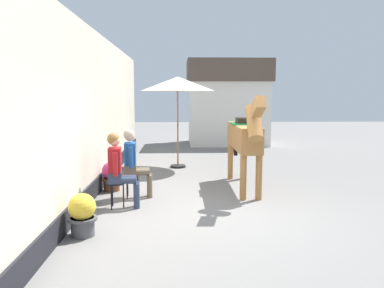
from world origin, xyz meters
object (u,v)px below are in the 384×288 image
Objects in this scene: seated_visitor_near at (119,166)px; flower_planter_near at (82,214)px; flower_planter_far at (111,176)px; seated_visitor_far at (134,160)px; cafe_parasol at (178,84)px; saddled_horse_center at (244,137)px.

seated_visitor_near is 1.52m from flower_planter_near.
seated_visitor_near reaches higher than flower_planter_far.
cafe_parasol is (0.89, 3.27, 1.59)m from seated_visitor_far.
seated_visitor_far is at bearing -45.27° from flower_planter_far.
flower_planter_near is (-0.33, -1.42, -0.44)m from seated_visitor_near.
flower_planter_far is 3.68m from cafe_parasol.
saddled_horse_center reaches higher than seated_visitor_near.
seated_visitor_far reaches higher than flower_planter_far.
seated_visitor_near reaches higher than flower_planter_near.
saddled_horse_center is 3.29m from cafe_parasol.
seated_visitor_near is 1.00× the size of seated_visitor_far.
saddled_horse_center is 4.03m from flower_planter_near.
cafe_parasol is at bearing 62.04° from flower_planter_far.
saddled_horse_center reaches higher than seated_visitor_far.
flower_planter_near is (-0.51, -2.17, -0.44)m from seated_visitor_far.
flower_planter_far is (-0.55, 0.55, -0.44)m from seated_visitor_far.
seated_visitor_near is 2.17× the size of flower_planter_far.
seated_visitor_far is 2.43m from saddled_horse_center.
flower_planter_far is (-0.36, 1.30, -0.44)m from seated_visitor_near.
seated_visitor_near is at bearing -105.00° from cafe_parasol.
saddled_horse_center is 4.68× the size of flower_planter_far.
seated_visitor_near is at bearing -103.90° from seated_visitor_far.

